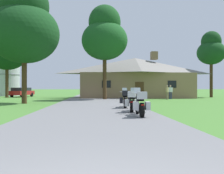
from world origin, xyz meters
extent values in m
plane|color=#42752D|center=(0.00, 20.00, 0.00)|extent=(500.00, 500.00, 0.00)
cube|color=slate|center=(0.00, 18.00, 0.03)|extent=(6.40, 80.00, 0.06)
cylinder|color=black|center=(2.11, 9.76, 0.38)|extent=(0.13, 0.64, 0.64)
cylinder|color=black|center=(2.07, 8.32, 0.38)|extent=(0.17, 0.64, 0.64)
cube|color=silver|center=(2.09, 9.02, 0.44)|extent=(0.28, 0.57, 0.30)
ellipsoid|color=black|center=(2.10, 9.28, 0.89)|extent=(0.31, 0.53, 0.26)
cube|color=black|center=(2.09, 8.82, 0.80)|extent=(0.29, 0.53, 0.10)
cylinder|color=silver|center=(2.11, 9.72, 1.08)|extent=(0.66, 0.05, 0.03)
cylinder|color=silver|center=(2.11, 9.76, 0.74)|extent=(0.07, 0.24, 0.73)
cube|color=#B2BCC6|center=(2.11, 9.82, 1.22)|extent=(0.32, 0.12, 0.27)
sphere|color=silver|center=(2.11, 9.72, 0.94)|extent=(0.11, 0.11, 0.11)
cube|color=#B7B7BC|center=(2.07, 8.27, 1.02)|extent=(0.41, 0.37, 0.32)
cube|color=red|center=(2.07, 8.10, 0.60)|extent=(0.14, 0.03, 0.06)
cylinder|color=silver|center=(2.22, 8.63, 0.28)|extent=(0.09, 0.55, 0.07)
cube|color=#B7B7BC|center=(1.81, 8.37, 0.56)|extent=(0.21, 0.41, 0.36)
cube|color=#B7B7BC|center=(2.33, 8.36, 0.56)|extent=(0.21, 0.41, 0.36)
cylinder|color=black|center=(2.25, 11.95, 0.38)|extent=(0.24, 0.65, 0.64)
cylinder|color=black|center=(1.96, 10.54, 0.38)|extent=(0.28, 0.66, 0.64)
cube|color=silver|center=(2.10, 11.23, 0.44)|extent=(0.37, 0.60, 0.30)
ellipsoid|color=#195B33|center=(2.15, 11.48, 0.89)|extent=(0.40, 0.57, 0.26)
cube|color=black|center=(2.06, 11.03, 0.80)|extent=(0.38, 0.57, 0.10)
cylinder|color=silver|center=(2.24, 11.91, 1.08)|extent=(0.65, 0.16, 0.03)
cylinder|color=silver|center=(2.25, 11.95, 0.74)|extent=(0.11, 0.24, 0.73)
cube|color=#B2BCC6|center=(2.26, 12.01, 1.22)|extent=(0.34, 0.17, 0.27)
sphere|color=silver|center=(2.24, 11.91, 0.94)|extent=(0.11, 0.11, 0.11)
cube|color=silver|center=(1.95, 10.49, 1.02)|extent=(0.46, 0.43, 0.32)
cube|color=red|center=(1.91, 10.33, 0.60)|extent=(0.14, 0.06, 0.06)
cylinder|color=silver|center=(2.16, 10.83, 0.28)|extent=(0.18, 0.55, 0.07)
cube|color=silver|center=(1.71, 10.64, 0.56)|extent=(0.28, 0.43, 0.36)
cube|color=silver|center=(2.22, 10.54, 0.56)|extent=(0.28, 0.43, 0.36)
cylinder|color=black|center=(2.07, 14.77, 0.38)|extent=(0.16, 0.65, 0.64)
cylinder|color=black|center=(1.95, 13.34, 0.38)|extent=(0.21, 0.65, 0.64)
cube|color=silver|center=(2.00, 14.04, 0.44)|extent=(0.31, 0.58, 0.30)
ellipsoid|color=#195B33|center=(2.03, 14.30, 0.89)|extent=(0.34, 0.54, 0.26)
cube|color=black|center=(1.99, 13.84, 0.80)|extent=(0.32, 0.54, 0.10)
cylinder|color=silver|center=(2.06, 14.73, 1.08)|extent=(0.66, 0.09, 0.03)
cylinder|color=silver|center=(2.07, 14.77, 0.74)|extent=(0.08, 0.24, 0.73)
cube|color=#B2BCC6|center=(2.07, 14.83, 1.22)|extent=(0.33, 0.14, 0.27)
sphere|color=silver|center=(2.06, 14.73, 0.94)|extent=(0.11, 0.11, 0.11)
cube|color=black|center=(1.94, 13.29, 1.02)|extent=(0.43, 0.39, 0.32)
cube|color=red|center=(1.93, 13.12, 0.60)|extent=(0.14, 0.04, 0.06)
cylinder|color=silver|center=(2.11, 13.65, 0.28)|extent=(0.12, 0.55, 0.07)
cube|color=black|center=(1.69, 13.41, 0.56)|extent=(0.23, 0.42, 0.36)
cube|color=black|center=(2.21, 13.37, 0.56)|extent=(0.23, 0.42, 0.36)
cube|color=#896B4C|center=(5.54, 32.15, 1.65)|extent=(14.77, 6.87, 3.31)
pyramid|color=gray|center=(5.54, 32.15, 4.40)|extent=(15.65, 7.28, 2.18)
cube|color=brown|center=(8.20, 32.15, 5.84)|extent=(0.90, 0.90, 1.10)
cube|color=#472D19|center=(5.54, 28.68, 1.05)|extent=(1.10, 0.08, 2.10)
cube|color=black|center=(1.40, 28.68, 1.82)|extent=(1.10, 0.06, 0.90)
cube|color=black|center=(9.67, 28.68, 1.82)|extent=(1.10, 0.06, 0.90)
cylinder|color=navy|center=(9.18, 27.47, 0.43)|extent=(0.14, 0.14, 0.86)
cylinder|color=navy|center=(9.00, 27.46, 0.43)|extent=(0.14, 0.14, 0.86)
cube|color=silver|center=(9.09, 27.47, 1.14)|extent=(0.37, 0.24, 0.56)
cylinder|color=silver|center=(9.32, 27.48, 1.12)|extent=(0.09, 0.09, 0.58)
cylinder|color=silver|center=(8.86, 27.46, 1.12)|extent=(0.09, 0.09, 0.58)
sphere|color=tan|center=(9.09, 27.47, 1.56)|extent=(0.21, 0.21, 0.21)
cylinder|color=#75664C|center=(8.43, 26.42, 0.43)|extent=(0.14, 0.14, 0.86)
cylinder|color=#75664C|center=(8.32, 26.28, 0.43)|extent=(0.14, 0.14, 0.86)
cube|color=tan|center=(8.37, 26.35, 1.14)|extent=(0.39, 0.42, 0.56)
cylinder|color=tan|center=(8.51, 26.53, 1.12)|extent=(0.09, 0.09, 0.58)
cylinder|color=tan|center=(8.24, 26.16, 1.12)|extent=(0.09, 0.09, 0.58)
sphere|color=tan|center=(8.37, 26.35, 1.56)|extent=(0.21, 0.21, 0.21)
cylinder|color=#B2AD99|center=(8.37, 26.35, 1.66)|extent=(0.22, 0.22, 0.05)
cylinder|color=#422D19|center=(-12.26, 33.59, 2.37)|extent=(0.44, 0.44, 4.74)
ellipsoid|color=#0F3314|center=(-12.26, 33.59, 6.32)|extent=(5.76, 5.76, 4.89)
ellipsoid|color=black|center=(-12.26, 33.59, 8.62)|extent=(4.03, 4.03, 4.32)
cylinder|color=#422D19|center=(-6.06, 19.68, 2.19)|extent=(0.44, 0.44, 4.37)
ellipsoid|color=#143D19|center=(-6.06, 19.68, 6.02)|extent=(5.99, 5.99, 5.09)
ellipsoid|color=#123716|center=(-6.06, 19.68, 8.42)|extent=(4.20, 4.20, 4.49)
cylinder|color=#422D19|center=(16.76, 33.01, 2.67)|extent=(0.44, 0.44, 5.33)
ellipsoid|color=#143D19|center=(16.76, 33.01, 6.44)|extent=(4.03, 4.03, 3.42)
ellipsoid|color=#123716|center=(16.76, 33.01, 8.05)|extent=(2.82, 2.82, 3.02)
cylinder|color=#422D19|center=(1.11, 26.43, 2.67)|extent=(0.44, 0.44, 5.33)
ellipsoid|color=#194C1E|center=(1.11, 26.43, 6.78)|extent=(5.26, 5.26, 4.47)
ellipsoid|color=#16441B|center=(1.11, 26.43, 8.89)|extent=(3.68, 3.68, 3.95)
cylinder|color=#B2B7BC|center=(-14.95, 41.82, 3.62)|extent=(3.95, 3.95, 7.23)
cone|color=#999EA3|center=(-14.95, 41.82, 7.73)|extent=(4.03, 4.03, 0.99)
cylinder|color=gray|center=(-14.95, 41.82, 3.62)|extent=(4.07, 4.07, 0.15)
cube|color=maroon|center=(-10.96, 36.32, 0.62)|extent=(2.73, 4.88, 0.60)
cube|color=black|center=(-11.00, 36.12, 1.16)|extent=(2.24, 3.48, 0.48)
cylinder|color=black|center=(-11.50, 37.88, 0.32)|extent=(0.34, 0.67, 0.64)
cylinder|color=black|center=(-9.84, 37.54, 0.32)|extent=(0.34, 0.67, 0.64)
cylinder|color=black|center=(-12.07, 35.09, 0.32)|extent=(0.34, 0.67, 0.64)
cylinder|color=black|center=(-10.42, 34.75, 0.32)|extent=(0.34, 0.67, 0.64)
camera|label=1|loc=(0.06, -2.60, 1.34)|focal=40.69mm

